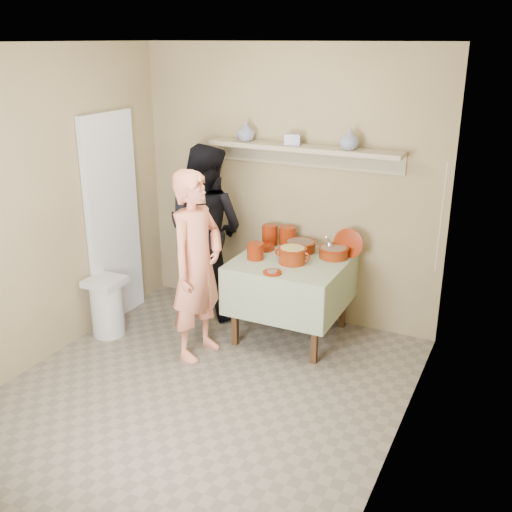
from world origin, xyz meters
The scene contains 22 objects.
ground centered at (0.00, 0.00, 0.00)m, with size 3.50×3.50×0.00m, color #756B5C.
tile_panel centered at (-1.46, 0.95, 1.00)m, with size 0.06×0.70×2.00m, color silver.
plate_stack_a centered at (-0.09, 1.55, 0.86)m, with size 0.15×0.15×0.20m, color maroon.
plate_stack_b centered at (0.07, 1.60, 0.86)m, with size 0.16×0.16×0.19m, color maroon.
bowl_stack centered at (-0.05, 1.14, 0.84)m, with size 0.15×0.15×0.15m, color maroon.
empty_bowl centered at (-0.08, 1.41, 0.79)m, with size 0.18×0.18×0.05m, color maroon.
propped_lid centered at (0.68, 1.57, 0.88)m, with size 0.28×0.28×0.02m, color maroon.
vase_right centered at (0.63, 1.61, 1.81)m, with size 0.17×0.17×0.18m, color navy.
vase_left centered at (-0.38, 1.62, 1.81)m, with size 0.17×0.17×0.18m, color navy.
ceramic_box centered at (0.10, 1.61, 1.77)m, with size 0.14×0.10×0.10m, color navy.
person_cook centered at (-0.34, 0.63, 0.82)m, with size 0.60×0.39×1.64m, color #F58B6A.
person_helper centered at (-0.73, 1.43, 0.85)m, with size 0.83×0.64×1.70m, color black.
room_shell centered at (0.00, 0.00, 1.61)m, with size 3.04×3.54×2.62m.
serving_table centered at (0.25, 1.28, 0.64)m, with size 0.97×0.97×0.76m.
cazuela_meat_a centered at (0.24, 1.51, 0.82)m, with size 0.30×0.30×0.10m.
cazuela_meat_b centered at (0.57, 1.48, 0.82)m, with size 0.28×0.28×0.10m.
ladle centered at (0.53, 1.50, 0.87)m, with size 0.08×0.26×0.19m.
cazuela_rice centered at (0.29, 1.19, 0.85)m, with size 0.33×0.25×0.14m.
front_plate centered at (0.24, 0.89, 0.77)m, with size 0.16×0.16×0.03m.
wall_shelf centered at (0.20, 1.65, 1.67)m, with size 1.80×0.25×0.21m.
trash_bin centered at (-1.30, 0.57, 0.28)m, with size 0.32×0.32×0.56m.
electrical_cord centered at (1.47, 1.48, 1.25)m, with size 0.01×0.05×0.90m.
Camera 1 is at (2.15, -3.38, 2.63)m, focal length 42.00 mm.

